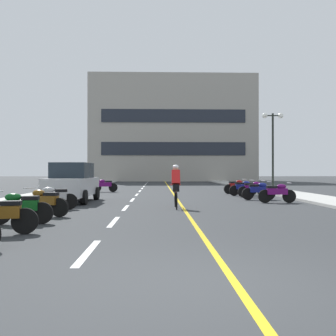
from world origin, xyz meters
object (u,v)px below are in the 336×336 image
(motorcycle_4, at_px, (54,197))
(motorcycle_7, at_px, (253,189))
(motorcycle_3, at_px, (44,202))
(motorcycle_10, at_px, (105,185))
(parked_car_near, at_px, (72,182))
(cyclist_rider, at_px, (176,185))
(motorcycle_6, at_px, (259,190))
(motorcycle_5, at_px, (277,192))
(motorcycle_9, at_px, (237,186))
(motorcycle_8, at_px, (243,187))
(street_lamp_mid, at_px, (273,134))
(motorcycle_2, at_px, (20,207))

(motorcycle_4, xyz_separation_m, motorcycle_7, (9.08, 6.30, 0.00))
(motorcycle_3, height_order, motorcycle_10, same)
(parked_car_near, height_order, motorcycle_3, parked_car_near)
(motorcycle_7, bearing_deg, cyclist_rider, -128.19)
(parked_car_near, relative_size, motorcycle_10, 2.49)
(cyclist_rider, bearing_deg, parked_car_near, 148.13)
(motorcycle_10, bearing_deg, motorcycle_6, -39.46)
(motorcycle_5, relative_size, motorcycle_9, 1.02)
(motorcycle_8, xyz_separation_m, motorcycle_10, (-8.58, 3.88, 0.00))
(motorcycle_8, bearing_deg, street_lamp_mid, 52.20)
(motorcycle_6, relative_size, motorcycle_9, 1.02)
(parked_car_near, bearing_deg, motorcycle_5, -4.33)
(cyclist_rider, bearing_deg, motorcycle_6, 42.30)
(parked_car_near, height_order, motorcycle_4, parked_car_near)
(motorcycle_4, bearing_deg, motorcycle_9, 47.28)
(motorcycle_2, bearing_deg, parked_car_near, 91.77)
(parked_car_near, relative_size, motorcycle_2, 2.49)
(motorcycle_3, height_order, cyclist_rider, cyclist_rider)
(motorcycle_4, bearing_deg, motorcycle_10, 88.67)
(parked_car_near, relative_size, motorcycle_6, 2.49)
(motorcycle_5, height_order, motorcycle_8, same)
(motorcycle_2, height_order, motorcycle_9, same)
(motorcycle_3, bearing_deg, motorcycle_2, -93.04)
(motorcycle_3, relative_size, motorcycle_5, 0.98)
(motorcycle_6, distance_m, motorcycle_7, 1.82)
(motorcycle_8, bearing_deg, motorcycle_9, 89.74)
(motorcycle_2, bearing_deg, motorcycle_7, 48.42)
(motorcycle_7, relative_size, motorcycle_8, 1.01)
(street_lamp_mid, height_order, motorcycle_8, street_lamp_mid)
(motorcycle_9, bearing_deg, motorcycle_2, -123.12)
(motorcycle_5, distance_m, motorcycle_10, 12.61)
(street_lamp_mid, xyz_separation_m, motorcycle_4, (-11.75, -11.46, -3.50))
(parked_car_near, relative_size, motorcycle_9, 2.53)
(motorcycle_3, xyz_separation_m, motorcycle_6, (8.66, 6.50, 0.00))
(motorcycle_7, bearing_deg, motorcycle_5, -87.22)
(motorcycle_7, height_order, motorcycle_8, same)
(parked_car_near, bearing_deg, motorcycle_8, 25.50)
(motorcycle_2, xyz_separation_m, motorcycle_4, (-0.13, 3.78, 0.00))
(motorcycle_8, relative_size, motorcycle_9, 1.01)
(motorcycle_6, bearing_deg, motorcycle_4, -153.16)
(motorcycle_5, relative_size, motorcycle_8, 1.01)
(street_lamp_mid, xyz_separation_m, cyclist_rider, (-7.19, -10.90, -3.09))
(motorcycle_6, bearing_deg, motorcycle_5, -78.25)
(motorcycle_5, bearing_deg, motorcycle_7, 92.78)
(motorcycle_7, height_order, motorcycle_9, same)
(motorcycle_5, relative_size, motorcycle_10, 1.00)
(motorcycle_4, relative_size, motorcycle_6, 0.99)
(parked_car_near, xyz_separation_m, motorcycle_8, (8.94, 4.26, -0.44))
(street_lamp_mid, distance_m, motorcycle_6, 8.30)
(parked_car_near, height_order, motorcycle_7, parked_car_near)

